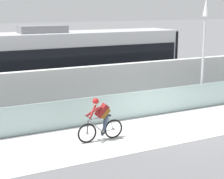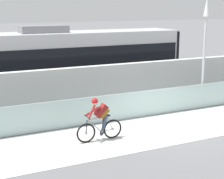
{
  "view_description": "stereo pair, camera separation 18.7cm",
  "coord_description": "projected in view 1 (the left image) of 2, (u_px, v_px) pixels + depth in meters",
  "views": [
    {
      "loc": [
        -8.37,
        -11.26,
        4.73
      ],
      "look_at": [
        -1.55,
        2.35,
        1.25
      ],
      "focal_mm": 58.03,
      "sensor_mm": 36.0,
      "label": 1
    },
    {
      "loc": [
        -8.2,
        -11.34,
        4.73
      ],
      "look_at": [
        -1.55,
        2.35,
        1.25
      ],
      "focal_mm": 58.03,
      "sensor_mm": 36.0,
      "label": 2
    }
  ],
  "objects": [
    {
      "name": "ground_plane",
      "position": [
        173.0,
        128.0,
        14.52
      ],
      "size": [
        200.0,
        200.0,
        0.0
      ],
      "primitive_type": "plane",
      "color": "slate"
    },
    {
      "name": "bike_path_deck",
      "position": [
        173.0,
        127.0,
        14.52
      ],
      "size": [
        32.0,
        3.2,
        0.01
      ],
      "primitive_type": "cube",
      "color": "beige",
      "rests_on": "ground"
    },
    {
      "name": "glass_parapet",
      "position": [
        148.0,
        103.0,
        16.01
      ],
      "size": [
        32.0,
        0.05,
        1.16
      ],
      "primitive_type": "cube",
      "color": "silver",
      "rests_on": "ground"
    },
    {
      "name": "concrete_barrier_wall",
      "position": [
        129.0,
        85.0,
        17.47
      ],
      "size": [
        32.0,
        0.36,
        2.11
      ],
      "primitive_type": "cube",
      "color": "silver",
      "rests_on": "ground"
    },
    {
      "name": "tram_rail_near",
      "position": [
        106.0,
        95.0,
        19.87
      ],
      "size": [
        32.0,
        0.08,
        0.01
      ],
      "primitive_type": "cube",
      "color": "#595654",
      "rests_on": "ground"
    },
    {
      "name": "tram_rail_far",
      "position": [
        96.0,
        90.0,
        21.12
      ],
      "size": [
        32.0,
        0.08,
        0.01
      ],
      "primitive_type": "cube",
      "color": "#595654",
      "rests_on": "ground"
    },
    {
      "name": "tram",
      "position": [
        80.0,
        61.0,
        19.52
      ],
      "size": [
        11.06,
        2.54,
        3.81
      ],
      "color": "silver",
      "rests_on": "ground"
    },
    {
      "name": "cyclist_on_bike",
      "position": [
        101.0,
        120.0,
        12.96
      ],
      "size": [
        1.77,
        0.58,
        1.61
      ],
      "color": "black",
      "rests_on": "ground"
    },
    {
      "name": "lamp_post_antenna",
      "position": [
        204.0,
        38.0,
        17.07
      ],
      "size": [
        0.28,
        0.28,
        5.2
      ],
      "color": "gray",
      "rests_on": "ground"
    }
  ]
}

